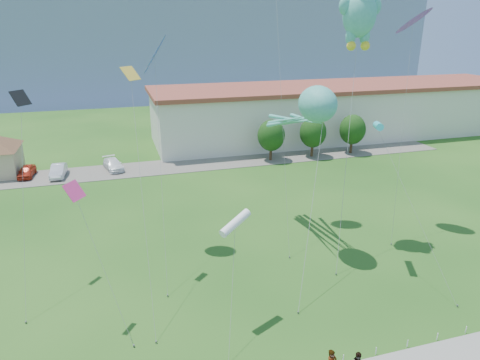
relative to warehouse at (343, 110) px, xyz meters
name	(u,v)px	position (x,y,z in m)	size (l,w,h in m)	color
ground	(315,349)	(-26.00, -44.00, -4.12)	(160.00, 160.00, 0.00)	#1C4B15
parking_strip	(195,164)	(-26.00, -9.00, -4.09)	(70.00, 6.00, 0.06)	#59544C
hill_ridge	(140,41)	(-26.00, 76.00, 8.38)	(160.00, 50.00, 25.00)	#7587A2
warehouse	(343,110)	(0.00, 0.00, 0.00)	(61.00, 15.00, 8.20)	beige
tree_near	(271,135)	(-16.00, -10.00, -0.74)	(3.60, 3.60, 5.47)	#3F2B19
tree_mid	(313,132)	(-10.00, -10.00, -0.74)	(3.60, 3.60, 5.47)	#3F2B19
tree_far	(353,130)	(-4.00, -10.00, -0.74)	(3.60, 3.60, 5.47)	#3F2B19
parked_car_red	(27,171)	(-46.02, -8.09, -3.40)	(1.56, 3.89, 1.33)	#B52B16
parked_car_silver	(58,171)	(-42.44, -9.07, -3.36)	(1.49, 4.29, 1.41)	silver
parked_car_white	(113,164)	(-36.16, -8.22, -3.41)	(1.84, 4.52, 1.31)	white
octopus_kite	(308,112)	(-21.51, -32.16, 6.73)	(5.47, 14.44, 12.98)	teal
teddy_bear_kite	(360,9)	(-17.70, -31.82, 13.94)	(5.27, 6.88, 20.63)	teal
small_kite_white	(235,224)	(-29.45, -40.04, 2.23)	(1.76, 4.85, 6.84)	white
small_kite_purple	(413,26)	(-11.97, -30.43, 12.76)	(3.75, 5.23, 17.98)	#9339E4
small_kite_black	(21,124)	(-41.17, -31.57, 6.93)	(1.38, 6.90, 13.01)	black
small_kite_cyan	(379,127)	(-18.13, -36.28, 6.24)	(2.86, 8.08, 10.90)	#2EC5D2
small_kite_blue	(155,59)	(-32.26, -28.96, 10.53)	(1.91, 8.69, 15.67)	blue
small_kite_yellow	(133,106)	(-34.21, -33.35, 8.05)	(1.29, 9.50, 14.48)	gold
small_kite_pink	(80,206)	(-37.72, -37.92, 3.45)	(3.00, 4.05, 8.82)	#EF357F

